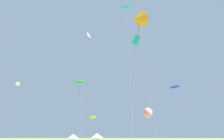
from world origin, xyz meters
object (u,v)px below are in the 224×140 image
at_px(kite_blue_parafoil, 175,87).
at_px(kite_pink_delta, 149,113).
at_px(festival_tent_right, 73,138).
at_px(festival_tent_center, 97,137).
at_px(kite_orange_delta, 138,20).
at_px(kite_yellow_parafoil, 92,117).
at_px(kite_cyan_parafoil, 127,7).
at_px(kite_pink_diamond, 88,37).
at_px(kite_white_parafoil, 18,84).
at_px(kite_green_parafoil, 80,82).
at_px(kite_cyan_box, 137,41).

xyz_separation_m(kite_blue_parafoil, kite_pink_delta, (-8.93, -4.57, -8.12)).
relative_size(kite_pink_delta, festival_tent_right, 2.15).
xyz_separation_m(kite_pink_delta, festival_tent_center, (-15.67, 24.40, -5.99)).
distance_m(kite_orange_delta, kite_yellow_parafoil, 28.10).
distance_m(kite_cyan_parafoil, kite_pink_diamond, 16.81).
height_order(kite_orange_delta, kite_white_parafoil, kite_orange_delta).
xyz_separation_m(kite_yellow_parafoil, festival_tent_center, (-1.64, 29.20, -4.52)).
xyz_separation_m(kite_green_parafoil, festival_tent_right, (-4.51, 15.48, -17.16)).
xyz_separation_m(kite_cyan_box, kite_yellow_parafoil, (-9.11, 16.53, -11.19)).
height_order(kite_green_parafoil, kite_cyan_box, kite_green_parafoil).
height_order(kite_green_parafoil, kite_orange_delta, kite_green_parafoil).
height_order(kite_cyan_box, kite_white_parafoil, kite_cyan_box).
height_order(kite_green_parafoil, festival_tent_center, kite_green_parafoil).
relative_size(kite_cyan_parafoil, festival_tent_center, 6.39).
distance_m(kite_blue_parafoil, kite_cyan_parafoil, 27.60).
relative_size(kite_yellow_parafoil, festival_tent_right, 1.54).
height_order(kite_yellow_parafoil, kite_pink_delta, kite_pink_delta).
relative_size(kite_blue_parafoil, kite_pink_delta, 1.78).
bearing_deg(festival_tent_center, kite_yellow_parafoil, -86.79).
bearing_deg(kite_green_parafoil, kite_pink_delta, -23.95).
distance_m(kite_white_parafoil, festival_tent_right, 29.81).
bearing_deg(kite_pink_delta, kite_white_parafoil, 178.44).
bearing_deg(festival_tent_center, kite_cyan_parafoil, -75.58).
relative_size(kite_cyan_box, festival_tent_right, 4.27).
xyz_separation_m(kite_green_parafoil, kite_white_parafoil, (-16.03, -7.94, -2.76)).
height_order(kite_blue_parafoil, kite_cyan_parafoil, kite_cyan_parafoil).
distance_m(kite_green_parafoil, kite_pink_delta, 24.58).
relative_size(kite_green_parafoil, kite_yellow_parafoil, 2.92).
bearing_deg(festival_tent_center, kite_white_parafoil, -131.14).
bearing_deg(kite_blue_parafoil, kite_yellow_parafoil, -157.80).
relative_size(kite_blue_parafoil, kite_white_parafoil, 1.00).
relative_size(kite_white_parafoil, festival_tent_center, 3.46).
height_order(kite_yellow_parafoil, festival_tent_right, kite_yellow_parafoil).
xyz_separation_m(kite_blue_parafoil, kite_cyan_parafoil, (-14.71, -18.62, 14.10)).
distance_m(kite_pink_diamond, festival_tent_right, 38.62).
height_order(kite_cyan_parafoil, kite_green_parafoil, kite_cyan_parafoil).
xyz_separation_m(kite_white_parafoil, festival_tent_center, (20.45, 23.42, -14.24)).
distance_m(kite_cyan_box, festival_tent_center, 49.54).
distance_m(kite_cyan_parafoil, festival_tent_center, 48.70).
bearing_deg(festival_tent_right, kite_cyan_box, -66.72).
bearing_deg(kite_blue_parafoil, kite_orange_delta, -112.93).
xyz_separation_m(kite_orange_delta, kite_white_parafoil, (-30.49, 30.84, 0.16)).
bearing_deg(kite_white_parafoil, festival_tent_right, 63.81).
height_order(kite_white_parafoil, kite_pink_delta, kite_white_parafoil).
relative_size(kite_cyan_parafoil, kite_cyan_box, 1.66).
distance_m(kite_cyan_box, kite_orange_delta, 8.72).
bearing_deg(kite_pink_delta, kite_orange_delta, -100.68).
bearing_deg(kite_blue_parafoil, kite_green_parafoil, 171.46).
bearing_deg(festival_tent_center, kite_orange_delta, -79.52).
relative_size(kite_blue_parafoil, festival_tent_center, 3.44).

